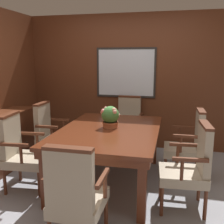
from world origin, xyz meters
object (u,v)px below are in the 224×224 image
Objects in this scene: chair_head_far at (128,123)px; chair_left_near at (21,150)px; chair_right_far at (189,143)px; sideboard_cabinet at (4,140)px; potted_plant at (110,117)px; chair_right_near at (191,165)px; chair_left_far at (51,133)px; dining_table at (109,136)px; chair_head_near at (76,194)px.

chair_left_near is at bearing -118.73° from chair_head_far.
chair_right_far reaches higher than sideboard_cabinet.
chair_left_near is at bearing -70.02° from chair_right_far.
chair_right_near is at bearing -26.42° from potted_plant.
potted_plant is (1.04, -0.32, 0.38)m from chair_left_far.
potted_plant reaches higher than chair_head_far.
chair_right_far is 2.09m from chair_left_far.
dining_table is 1.12m from chair_right_far.
chair_right_near is 0.80× the size of sideboard_cabinet.
chair_right_far is (0.02, 0.81, 0.00)m from chair_right_near.
sideboard_cabinet is at bearing 44.43° from chair_left_near.
chair_left_far is at bearing -91.83° from chair_right_far.
dining_table is 1.72m from sideboard_cabinet.
dining_table is 1.83× the size of chair_head_far.
chair_left_near is 1.23m from potted_plant.
potted_plant is at bearing -108.20° from chair_left_far.
chair_right_near is at bearing -2.72° from chair_right_far.
sideboard_cabinet is at bearing -142.30° from chair_head_far.
chair_head_near is 0.80× the size of sideboard_cabinet.
chair_right_far is at bearing 15.84° from potted_plant.
chair_head_far is (1.08, 1.74, 0.00)m from chair_left_near.
chair_head_near is (1.07, -0.87, 0.00)m from chair_left_near.
chair_right_far is (1.02, -0.92, 0.00)m from chair_head_far.
chair_head_far is 0.80× the size of sideboard_cabinet.
dining_table is 1.15m from chair_left_near.
chair_head_far is (-1.00, 1.74, 0.00)m from chair_right_near.
chair_head_far is at bearing 34.69° from sideboard_cabinet.
chair_left_near is 0.80× the size of sideboard_cabinet.
chair_right_far is 1.00× the size of chair_left_far.
chair_right_far is at bearing 173.86° from chair_right_near.
chair_head_far is 1.38m from chair_right_far.
chair_right_near is (2.07, 0.00, 0.00)m from chair_left_near.
chair_left_far is at bearing -116.54° from chair_right_near.
chair_right_near reaches higher than sideboard_cabinet.
sideboard_cabinet is at bearing 112.70° from chair_left_far.
chair_right_far and chair_left_far have the same top height.
chair_left_far is at bearing -5.32° from chair_left_near.
potted_plant is at bearing -88.51° from chair_head_far.
chair_left_near and chair_head_near have the same top height.
sideboard_cabinet is at bearing -39.82° from chair_head_near.
chair_right_near and chair_head_far have the same top height.
potted_plant reaches higher than chair_right_far.
potted_plant is 1.75m from sideboard_cabinet.
chair_right_far is at bearing -91.73° from chair_left_far.
chair_right_near is at bearing -139.38° from chair_head_near.
chair_head_near is at bearing -87.14° from chair_head_far.
chair_left_far is (-1.07, -0.90, 0.00)m from chair_head_far.
chair_right_far is at bearing 20.36° from dining_table.
chair_left_near is at bearing 178.65° from chair_left_far.
chair_right_near is 1.00× the size of chair_head_far.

